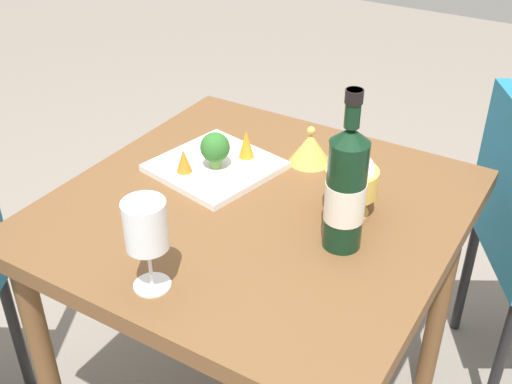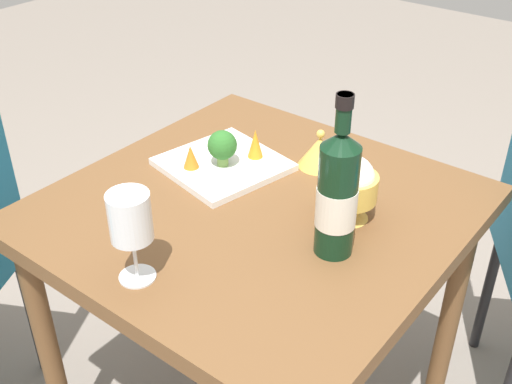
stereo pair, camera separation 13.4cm
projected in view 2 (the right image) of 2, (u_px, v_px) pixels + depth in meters
dining_table at (256, 239)px, 1.41m from camera, size 0.83×0.83×0.73m
wine_bottle at (337, 194)px, 1.15m from camera, size 0.08×0.08×0.32m
wine_glass at (130, 219)px, 1.08m from camera, size 0.08×0.08×0.18m
rice_bowl at (351, 187)px, 1.28m from camera, size 0.11×0.11×0.14m
rice_bowl_lid at (320, 151)px, 1.48m from camera, size 0.10×0.10×0.09m
serving_plate at (223, 164)px, 1.48m from camera, size 0.30×0.30×0.02m
broccoli_floret at (222, 146)px, 1.44m from camera, size 0.07×0.07×0.09m
carrot_garnish_left at (191, 156)px, 1.44m from camera, size 0.04×0.04×0.06m
carrot_garnish_right at (255, 143)px, 1.48m from camera, size 0.04×0.04×0.07m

